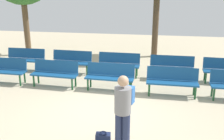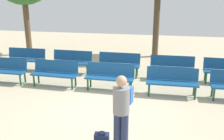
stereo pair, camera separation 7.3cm
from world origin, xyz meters
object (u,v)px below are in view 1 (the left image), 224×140
(bench_r1_c1, at_px, (71,60))
(bench_r1_c3, at_px, (172,66))
(visitor_with_backpack, at_px, (123,108))
(bench_r0_c0, at_px, (5,69))
(bench_r0_c3, at_px, (172,80))
(bench_r0_c2, at_px, (110,75))
(bench_r0_c1, at_px, (55,72))
(bench_r1_c0, at_px, (25,58))
(bench_r1_c2, at_px, (119,63))
(handbag, at_px, (103,139))

(bench_r1_c1, distance_m, bench_r1_c3, 3.90)
(visitor_with_backpack, bearing_deg, bench_r1_c1, -47.50)
(bench_r0_c0, bearing_deg, bench_r1_c1, 37.75)
(visitor_with_backpack, bearing_deg, bench_r0_c3, -97.00)
(bench_r0_c0, height_order, bench_r0_c3, same)
(bench_r0_c2, bearing_deg, bench_r1_c1, 142.29)
(visitor_with_backpack, bearing_deg, bench_r1_c3, -91.45)
(bench_r1_c1, bearing_deg, bench_r0_c1, -91.53)
(bench_r1_c0, distance_m, bench_r1_c2, 3.90)
(bench_r0_c0, xyz_separation_m, bench_r1_c0, (0.01, 1.53, 0.00))
(bench_r0_c0, relative_size, bench_r1_c0, 1.01)
(bench_r1_c0, distance_m, visitor_with_backpack, 6.74)
(bench_r0_c3, distance_m, handbag, 3.48)
(bench_r0_c3, xyz_separation_m, bench_r1_c0, (-5.83, 1.70, 0.00))
(bench_r1_c3, relative_size, handbag, 4.81)
(bench_r0_c2, relative_size, handbag, 4.86)
(bench_r0_c3, distance_m, visitor_with_backpack, 3.36)
(bench_r0_c3, bearing_deg, bench_r1_c3, 87.94)
(bench_r0_c0, xyz_separation_m, bench_r1_c3, (5.89, 1.34, 0.00))
(bench_r0_c3, distance_m, bench_r1_c1, 4.17)
(bench_r0_c2, bearing_deg, bench_r0_c1, -178.40)
(bench_r0_c3, height_order, handbag, bench_r0_c3)
(bench_r1_c1, height_order, bench_r1_c3, same)
(bench_r0_c0, height_order, handbag, bench_r0_c0)
(bench_r0_c1, relative_size, bench_r0_c2, 1.00)
(bench_r0_c2, relative_size, bench_r1_c3, 1.01)
(bench_r1_c1, relative_size, visitor_with_backpack, 0.98)
(bench_r1_c1, bearing_deg, bench_r1_c3, 0.03)
(bench_r1_c3, bearing_deg, bench_r0_c1, -160.91)
(bench_r0_c3, distance_m, bench_r1_c0, 6.07)
(bench_r0_c0, bearing_deg, bench_r1_c0, 90.96)
(bench_r0_c0, bearing_deg, handbag, -36.17)
(bench_r1_c2, height_order, visitor_with_backpack, visitor_with_backpack)
(bench_r0_c1, relative_size, bench_r1_c3, 1.01)
(bench_r0_c2, height_order, handbag, bench_r0_c2)
(bench_r1_c1, bearing_deg, bench_r1_c0, -179.36)
(bench_r1_c2, bearing_deg, bench_r1_c0, 179.90)
(bench_r0_c3, xyz_separation_m, bench_r1_c1, (-3.83, 1.65, 0.00))
(bench_r1_c2, xyz_separation_m, handbag, (0.33, -4.68, -0.37))
(bench_r0_c2, distance_m, bench_r1_c0, 4.14)
(bench_r1_c3, bearing_deg, bench_r0_c0, -167.03)
(bench_r1_c1, distance_m, handbag, 5.23)
(bench_r0_c3, relative_size, bench_r1_c0, 1.00)
(bench_r0_c3, bearing_deg, bench_r0_c0, 178.63)
(bench_r1_c2, height_order, bench_r1_c3, same)
(bench_r1_c0, height_order, visitor_with_backpack, visitor_with_backpack)
(visitor_with_backpack, distance_m, handbag, 0.92)
(bench_r0_c3, relative_size, visitor_with_backpack, 0.97)
(bench_r1_c0, bearing_deg, bench_r0_c2, -22.39)
(visitor_with_backpack, bearing_deg, bench_r0_c0, -21.95)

